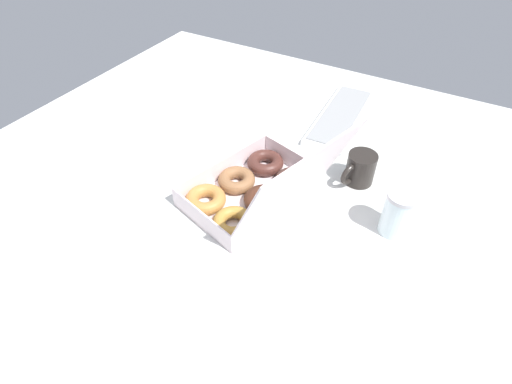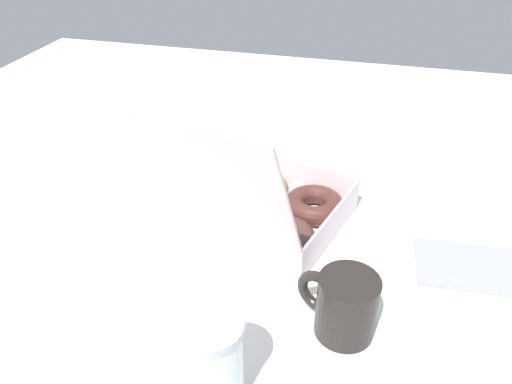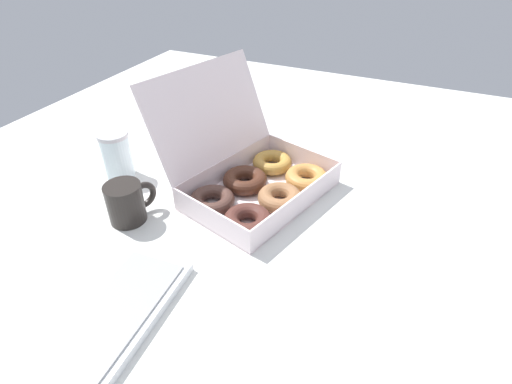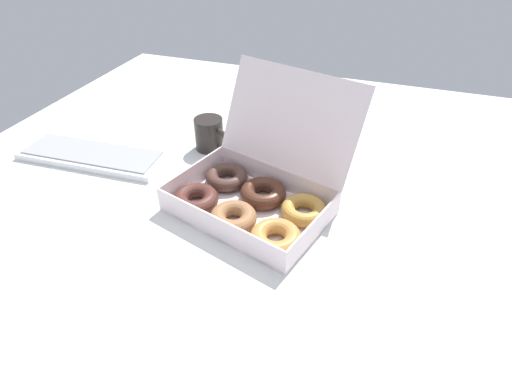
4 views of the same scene
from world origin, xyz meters
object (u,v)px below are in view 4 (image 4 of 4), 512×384
object	(u,v)px
keyboard	(93,155)
donut_box	(252,196)
glass_jar	(271,115)
coffee_mug	(210,134)

from	to	relation	value
keyboard	donut_box	bearing A→B (deg)	-6.97
keyboard	glass_jar	distance (cm)	51.87
donut_box	coffee_mug	bearing A→B (deg)	133.20
donut_box	keyboard	bearing A→B (deg)	173.03
donut_box	coffee_mug	distance (cm)	30.04
donut_box	keyboard	size ratio (longest dim) A/B	1.01
donut_box	glass_jar	distance (cm)	36.54
glass_jar	keyboard	bearing A→B (deg)	-144.81
keyboard	glass_jar	world-z (taller)	glass_jar
donut_box	keyboard	distance (cm)	49.60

